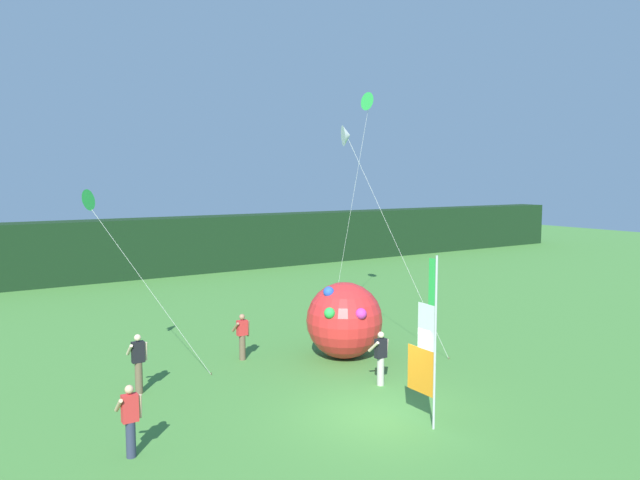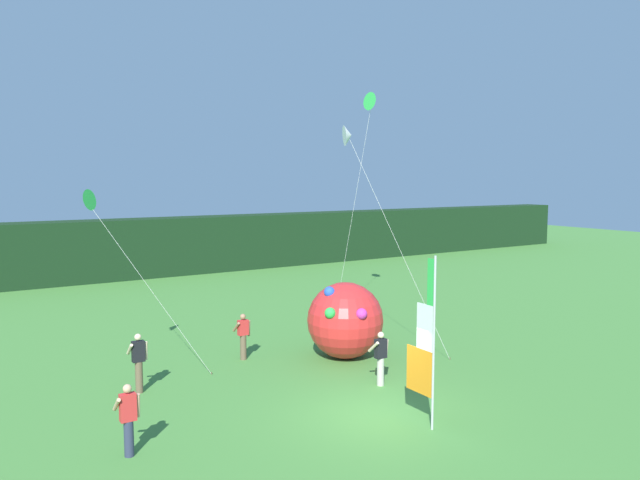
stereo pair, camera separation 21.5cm
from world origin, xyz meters
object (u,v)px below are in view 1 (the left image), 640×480
at_px(banner_flag, 427,344).
at_px(person_far_right, 138,362).
at_px(kite_green_delta_0, 369,103).
at_px(kite_green_delta_2, 86,202).
at_px(person_mid_field, 381,357).
at_px(person_near_banner, 130,419).
at_px(person_far_left, 242,335).
at_px(inflatable_balloon, 344,320).
at_px(kite_white_delta_1, 347,136).

xyz_separation_m(banner_flag, person_far_right, (-5.52, 6.30, -1.17)).
bearing_deg(kite_green_delta_0, kite_green_delta_2, -168.46).
bearing_deg(person_far_right, person_mid_field, -27.27).
xyz_separation_m(person_near_banner, person_far_right, (1.34, 3.99, 0.05)).
bearing_deg(person_mid_field, banner_flag, -106.91).
relative_size(person_mid_field, kite_green_delta_0, 0.16).
height_order(banner_flag, person_far_right, banner_flag).
relative_size(person_near_banner, person_far_right, 0.95).
height_order(person_mid_field, kite_green_delta_2, kite_green_delta_2).
bearing_deg(banner_flag, person_mid_field, 73.09).
height_order(person_far_left, kite_green_delta_2, kite_green_delta_2).
relative_size(person_far_right, kite_green_delta_2, 0.30).
relative_size(banner_flag, inflatable_balloon, 1.60).
relative_size(person_mid_field, kite_white_delta_1, 0.20).
bearing_deg(kite_green_delta_0, inflatable_balloon, -134.33).
bearing_deg(banner_flag, person_near_banner, 161.35).
bearing_deg(person_far_left, banner_flag, -78.80).
relative_size(banner_flag, kite_green_delta_0, 0.44).
bearing_deg(kite_white_delta_1, banner_flag, -109.84).
xyz_separation_m(person_far_right, inflatable_balloon, (7.14, -0.38, 0.40)).
xyz_separation_m(inflatable_balloon, kite_white_delta_1, (0.96, 1.24, 6.50)).
bearing_deg(banner_flag, inflatable_balloon, 74.69).
xyz_separation_m(kite_green_delta_0, kite_green_delta_2, (-12.82, -2.62, -4.08)).
bearing_deg(person_far_right, banner_flag, -48.79).
bearing_deg(kite_green_delta_2, person_near_banner, -94.34).
height_order(person_far_right, inflatable_balloon, inflatable_balloon).
relative_size(person_mid_field, person_far_right, 0.94).
height_order(banner_flag, kite_green_delta_0, kite_green_delta_0).
bearing_deg(person_far_left, person_near_banner, -135.03).
bearing_deg(kite_green_delta_0, person_near_banner, -147.33).
bearing_deg(person_far_left, kite_green_delta_2, 173.60).
bearing_deg(person_near_banner, banner_flag, -18.65).
bearing_deg(kite_white_delta_1, kite_green_delta_2, 173.41).
xyz_separation_m(inflatable_balloon, kite_green_delta_2, (-8.03, 2.28, 4.27)).
height_order(person_mid_field, inflatable_balloon, inflatable_balloon).
bearing_deg(person_mid_field, person_near_banner, -175.05).
relative_size(banner_flag, person_far_left, 2.73).
bearing_deg(kite_white_delta_1, person_near_banner, -152.83).
xyz_separation_m(kite_green_delta_0, kite_white_delta_1, (-3.82, -3.66, -1.85)).
relative_size(person_near_banner, inflatable_balloon, 0.61).
relative_size(person_mid_field, inflatable_balloon, 0.61).
height_order(person_near_banner, person_far_left, person_near_banner).
distance_m(person_mid_field, person_far_right, 7.23).
bearing_deg(person_near_banner, kite_green_delta_0, 32.67).
xyz_separation_m(person_far_right, kite_white_delta_1, (8.10, 0.86, 6.90)).
relative_size(person_near_banner, kite_white_delta_1, 0.20).
bearing_deg(kite_green_delta_0, kite_white_delta_1, -136.25).
distance_m(banner_flag, kite_green_delta_0, 14.68).
bearing_deg(inflatable_balloon, person_far_left, 151.14).
bearing_deg(person_far_right, inflatable_balloon, -3.02).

